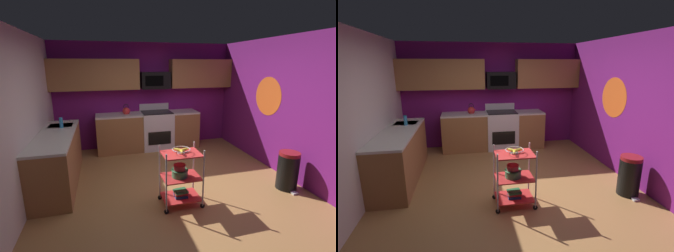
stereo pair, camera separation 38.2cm
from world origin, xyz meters
TOP-DOWN VIEW (x-y plane):
  - floor at (0.00, 0.00)m, footprint 4.40×4.80m
  - wall_back at (0.00, 2.43)m, footprint 4.52×0.06m
  - wall_left at (-2.23, 0.00)m, footprint 0.06×4.80m
  - wall_right at (2.23, 0.00)m, footprint 0.06×4.80m
  - wall_flower_decal at (2.20, 0.55)m, footprint 0.00×0.78m
  - counter_run at (-0.88, 1.47)m, footprint 3.45×2.74m
  - oven_range at (0.21, 2.10)m, footprint 0.76×0.65m
  - upper_cabinets at (-0.05, 2.23)m, footprint 4.40×0.33m
  - microwave at (0.21, 2.21)m, footprint 0.70×0.39m
  - rolling_cart at (-0.02, -0.51)m, footprint 0.63×0.42m
  - fruit_bowl at (-0.02, -0.51)m, footprint 0.27×0.27m
  - mixing_bowl_large at (-0.04, -0.51)m, footprint 0.25×0.25m
  - mixing_bowl_small at (-0.04, -0.52)m, footprint 0.18×0.18m
  - book_stack at (-0.02, -0.51)m, footprint 0.21×0.20m
  - kettle at (-0.54, 2.10)m, footprint 0.21×0.18m
  - dish_soap_bottle at (-1.85, 1.13)m, footprint 0.06×0.06m
  - trash_can at (1.90, -0.54)m, footprint 0.34×0.42m

SIDE VIEW (x-z plane):
  - floor at x=0.00m, z-range -0.04..0.00m
  - book_stack at x=-0.02m, z-range 0.13..0.23m
  - trash_can at x=1.90m, z-range 0.00..0.66m
  - rolling_cart at x=-0.02m, z-range 0.00..0.91m
  - counter_run at x=-0.88m, z-range 0.00..0.92m
  - oven_range at x=0.21m, z-range -0.07..1.03m
  - mixing_bowl_large at x=-0.04m, z-range 0.46..0.58m
  - mixing_bowl_small at x=-0.04m, z-range 0.58..0.66m
  - fruit_bowl at x=-0.02m, z-range 0.84..0.91m
  - kettle at x=-0.54m, z-range 0.86..1.13m
  - dish_soap_bottle at x=-1.85m, z-range 0.92..1.12m
  - wall_back at x=0.00m, z-range 0.00..2.60m
  - wall_left at x=-2.23m, z-range 0.00..2.60m
  - wall_right at x=2.23m, z-range 0.00..2.60m
  - wall_flower_decal at x=2.20m, z-range 1.06..1.84m
  - microwave at x=0.21m, z-range 1.50..1.90m
  - upper_cabinets at x=-0.05m, z-range 1.50..2.20m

